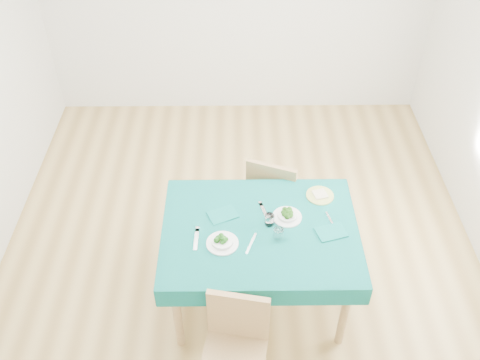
{
  "coord_description": "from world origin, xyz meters",
  "views": [
    {
      "loc": [
        -0.03,
        -2.95,
        3.48
      ],
      "look_at": [
        0.0,
        0.0,
        0.85
      ],
      "focal_mm": 40.0,
      "sensor_mm": 36.0,
      "label": 1
    }
  ],
  "objects_px": {
    "bowl_near": "(222,241)",
    "bowl_far": "(287,214)",
    "table": "(259,264)",
    "chair_near": "(233,354)",
    "side_plate": "(320,195)",
    "chair_far": "(277,184)"
  },
  "relations": [
    {
      "from": "chair_near",
      "to": "bowl_far",
      "type": "xyz_separation_m",
      "value": [
        0.38,
        0.91,
        0.3
      ]
    },
    {
      "from": "chair_far",
      "to": "bowl_far",
      "type": "height_order",
      "value": "chair_far"
    },
    {
      "from": "table",
      "to": "bowl_far",
      "type": "height_order",
      "value": "bowl_far"
    },
    {
      "from": "bowl_near",
      "to": "table",
      "type": "bearing_deg",
      "value": 26.73
    },
    {
      "from": "bowl_far",
      "to": "side_plate",
      "type": "distance_m",
      "value": 0.34
    },
    {
      "from": "table",
      "to": "side_plate",
      "type": "bearing_deg",
      "value": 36.12
    },
    {
      "from": "chair_far",
      "to": "bowl_near",
      "type": "bearing_deg",
      "value": 84.98
    },
    {
      "from": "table",
      "to": "chair_near",
      "type": "relative_size",
      "value": 1.4
    },
    {
      "from": "table",
      "to": "chair_far",
      "type": "xyz_separation_m",
      "value": [
        0.17,
        0.75,
        0.13
      ]
    },
    {
      "from": "bowl_far",
      "to": "side_plate",
      "type": "height_order",
      "value": "bowl_far"
    },
    {
      "from": "table",
      "to": "chair_far",
      "type": "relative_size",
      "value": 1.35
    },
    {
      "from": "bowl_near",
      "to": "bowl_far",
      "type": "distance_m",
      "value": 0.52
    },
    {
      "from": "chair_near",
      "to": "bowl_far",
      "type": "height_order",
      "value": "chair_near"
    },
    {
      "from": "table",
      "to": "bowl_near",
      "type": "distance_m",
      "value": 0.51
    },
    {
      "from": "chair_near",
      "to": "table",
      "type": "bearing_deg",
      "value": 87.19
    },
    {
      "from": "chair_far",
      "to": "bowl_far",
      "type": "bearing_deg",
      "value": 113.18
    },
    {
      "from": "bowl_far",
      "to": "chair_near",
      "type": "bearing_deg",
      "value": -112.95
    },
    {
      "from": "table",
      "to": "chair_far",
      "type": "bearing_deg",
      "value": 76.97
    },
    {
      "from": "bowl_near",
      "to": "side_plate",
      "type": "bearing_deg",
      "value": 32.92
    },
    {
      "from": "chair_far",
      "to": "side_plate",
      "type": "bearing_deg",
      "value": 145.3
    },
    {
      "from": "chair_near",
      "to": "bowl_far",
      "type": "distance_m",
      "value": 1.03
    },
    {
      "from": "table",
      "to": "bowl_far",
      "type": "distance_m",
      "value": 0.47
    }
  ]
}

